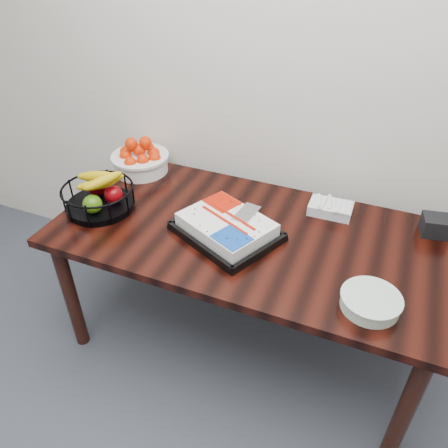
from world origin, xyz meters
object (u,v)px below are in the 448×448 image
at_px(tangerine_bowl, 140,157).
at_px(napkin_box, 436,226).
at_px(table, 247,245).
at_px(fruit_basket, 98,195).
at_px(cake_tray, 227,227).
at_px(plate_stack, 370,302).

xyz_separation_m(tangerine_bowl, napkin_box, (1.56, 0.01, -0.04)).
relative_size(table, fruit_basket, 5.13).
bearing_deg(tangerine_bowl, napkin_box, 0.33).
height_order(cake_tray, plate_stack, cake_tray).
distance_m(cake_tray, napkin_box, 0.96).
bearing_deg(cake_tray, napkin_box, 23.15).
xyz_separation_m(table, fruit_basket, (-0.74, -0.10, 0.16)).
relative_size(cake_tray, plate_stack, 2.42).
height_order(tangerine_bowl, plate_stack, tangerine_bowl).
bearing_deg(table, plate_stack, -24.74).
bearing_deg(fruit_basket, napkin_box, 15.20).
relative_size(cake_tray, napkin_box, 4.44).
relative_size(tangerine_bowl, fruit_basket, 0.92).
distance_m(table, plate_stack, 0.66).
relative_size(table, tangerine_bowl, 5.59).
xyz_separation_m(fruit_basket, napkin_box, (1.54, 0.42, -0.03)).
distance_m(cake_tray, plate_stack, 0.70).
height_order(table, plate_stack, plate_stack).
xyz_separation_m(table, tangerine_bowl, (-0.76, 0.31, 0.17)).
bearing_deg(napkin_box, fruit_basket, -164.80).
bearing_deg(cake_tray, tangerine_bowl, 151.52).
height_order(table, fruit_basket, fruit_basket).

